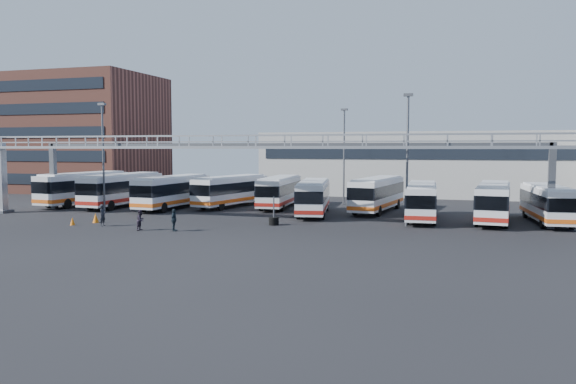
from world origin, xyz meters
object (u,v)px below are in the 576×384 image
(light_pole_back, at_px, (344,151))
(bus_3, at_px, (231,190))
(bus_7, at_px, (422,200))
(pedestrian_b, at_px, (141,220))
(bus_1, at_px, (122,188))
(bus_9, at_px, (547,202))
(bus_4, at_px, (280,191))
(bus_8, at_px, (493,201))
(cone_left, at_px, (72,221))
(bus_0, at_px, (84,187))
(bus_6, at_px, (377,193))
(bus_2, at_px, (173,191))
(cone_right, at_px, (96,218))
(pedestrian_d, at_px, (174,220))
(tire_stack, at_px, (274,220))
(pedestrian_a, at_px, (103,215))
(light_pole_mid, at_px, (407,152))
(bus_5, at_px, (313,196))

(light_pole_back, relative_size, bus_3, 0.95)
(bus_7, distance_m, pedestrian_b, 22.86)
(bus_1, height_order, bus_9, bus_1)
(bus_4, relative_size, bus_8, 0.99)
(cone_left, bearing_deg, bus_0, 124.03)
(bus_4, height_order, bus_6, bus_6)
(bus_7, bearing_deg, bus_6, 128.92)
(bus_8, height_order, bus_9, bus_8)
(light_pole_back, xyz_separation_m, bus_4, (-5.53, -5.24, -3.99))
(bus_1, distance_m, cone_left, 13.80)
(light_pole_back, height_order, bus_8, light_pole_back)
(bus_2, distance_m, cone_right, 11.37)
(pedestrian_d, xyz_separation_m, tire_stack, (5.94, 5.18, -0.44))
(bus_7, relative_size, pedestrian_a, 6.07)
(pedestrian_b, bearing_deg, bus_8, -62.51)
(bus_2, xyz_separation_m, pedestrian_b, (4.94, -13.84, -1.05))
(bus_4, bearing_deg, bus_6, -9.16)
(light_pole_mid, height_order, pedestrian_d, light_pole_mid)
(bus_3, bearing_deg, bus_8, 0.92)
(pedestrian_a, bearing_deg, tire_stack, -71.15)
(bus_6, height_order, cone_left, bus_6)
(bus_2, bearing_deg, bus_0, -178.26)
(pedestrian_a, bearing_deg, cone_right, 48.68)
(bus_7, height_order, pedestrian_a, bus_7)
(bus_0, xyz_separation_m, pedestrian_a, (11.60, -13.05, -1.06))
(bus_8, distance_m, cone_left, 33.79)
(pedestrian_b, bearing_deg, bus_9, -64.77)
(light_pole_mid, height_order, tire_stack, light_pole_mid)
(pedestrian_b, height_order, tire_stack, tire_stack)
(bus_1, relative_size, cone_left, 17.97)
(bus_1, relative_size, bus_3, 1.05)
(cone_right, bearing_deg, bus_0, 130.45)
(bus_3, distance_m, bus_4, 5.05)
(cone_right, bearing_deg, bus_6, 34.87)
(light_pole_back, bearing_deg, bus_6, -53.29)
(bus_0, height_order, bus_4, bus_0)
(bus_2, relative_size, bus_4, 1.04)
(bus_9, height_order, pedestrian_d, bus_9)
(bus_6, bearing_deg, light_pole_mid, -60.99)
(bus_8, bearing_deg, light_pole_back, 148.63)
(cone_left, bearing_deg, bus_8, 20.01)
(bus_8, relative_size, cone_left, 17.00)
(pedestrian_d, bearing_deg, light_pole_mid, -75.74)
(bus_5, bearing_deg, bus_1, 167.25)
(bus_6, distance_m, bus_8, 11.12)
(light_pole_mid, distance_m, bus_4, 17.15)
(light_pole_mid, xyz_separation_m, bus_4, (-13.53, 9.76, -3.99))
(bus_2, xyz_separation_m, cone_right, (-0.85, -11.25, -1.42))
(bus_9, distance_m, pedestrian_d, 29.50)
(bus_7, height_order, pedestrian_b, bus_7)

